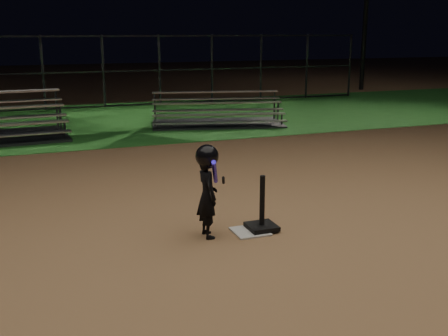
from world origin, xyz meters
The scene contains 7 objects.
ground centered at (0.00, 0.00, 0.00)m, with size 80.00×80.00×0.00m, color #9C6F46.
grass_strip centered at (0.00, 10.00, 0.01)m, with size 60.00×8.00×0.01m, color #1F5D1E.
home_plate centered at (0.00, 0.00, 0.01)m, with size 0.45×0.45×0.02m, color beige.
batting_tee centered at (0.17, 0.01, 0.16)m, with size 0.38×0.38×0.74m.
child_batter centered at (-0.58, 0.07, 0.65)m, with size 0.41×0.64×1.23m.
bleacher_right centered at (2.48, 8.18, 0.19)m, with size 4.01×2.61×0.91m.
backstop_fence centered at (0.00, 13.00, 1.25)m, with size 20.08×0.08×2.50m.
Camera 1 is at (-2.69, -6.20, 2.61)m, focal length 43.15 mm.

